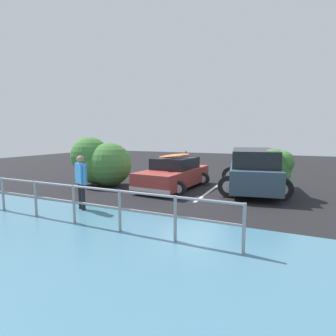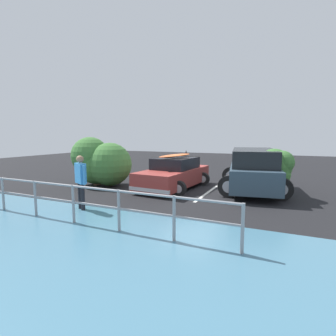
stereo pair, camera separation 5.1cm
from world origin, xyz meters
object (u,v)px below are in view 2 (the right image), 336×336
(bush_near_left, at_px, (99,162))
(bush_near_right, at_px, (272,171))
(person_bystander, at_px, (81,177))
(sedan_car, at_px, (174,174))
(suv_car, at_px, (253,169))

(bush_near_left, bearing_deg, bush_near_right, -173.43)
(bush_near_left, bearing_deg, person_bystander, 121.26)
(sedan_car, distance_m, bush_near_right, 3.94)
(suv_car, height_order, bush_near_right, bush_near_right)
(suv_car, bearing_deg, bush_near_right, 135.35)
(sedan_car, relative_size, bush_near_right, 2.33)
(person_bystander, bearing_deg, bush_near_left, -58.74)
(sedan_car, distance_m, person_bystander, 4.45)
(sedan_car, xyz_separation_m, bush_near_left, (3.39, 0.83, 0.46))
(sedan_car, bearing_deg, suv_car, -167.03)
(person_bystander, bearing_deg, sedan_car, -107.45)
(person_bystander, relative_size, bush_near_right, 0.93)
(suv_car, relative_size, person_bystander, 2.90)
(sedan_car, distance_m, bush_near_left, 3.52)
(bush_near_left, distance_m, bush_near_right, 7.37)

